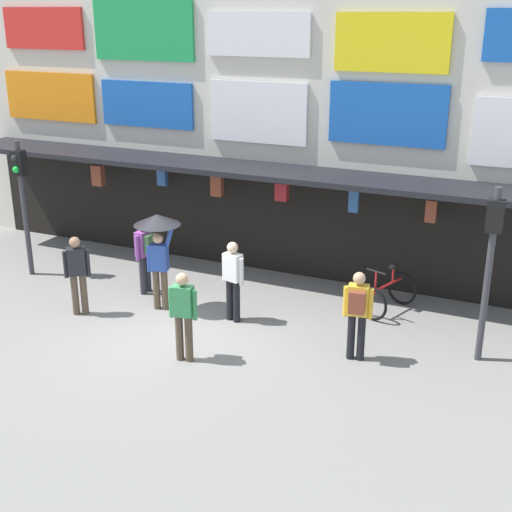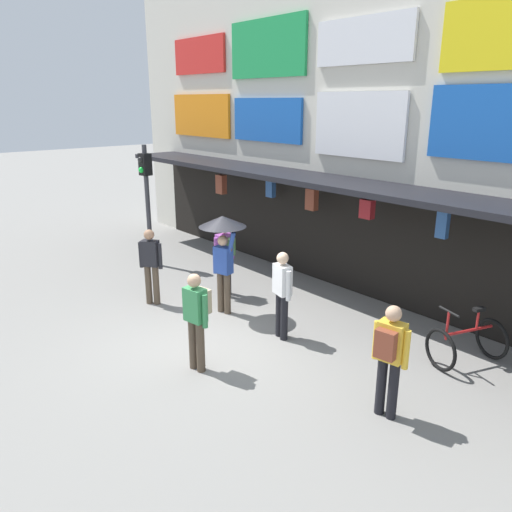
% 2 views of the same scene
% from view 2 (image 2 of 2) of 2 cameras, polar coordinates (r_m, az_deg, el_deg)
% --- Properties ---
extents(ground_plane, '(80.00, 80.00, 0.00)m').
position_cam_2_polar(ground_plane, '(9.45, -5.00, -9.55)').
color(ground_plane, gray).
extents(shopfront, '(18.00, 2.60, 8.00)m').
position_cam_2_polar(shopfront, '(11.68, 13.65, 15.40)').
color(shopfront, beige).
rests_on(shopfront, ground).
extents(traffic_light_near, '(0.30, 0.34, 3.20)m').
position_cam_2_polar(traffic_light_near, '(13.41, -12.46, 7.84)').
color(traffic_light_near, '#38383D').
rests_on(traffic_light_near, ground).
extents(bicycle_parked, '(1.06, 1.33, 1.05)m').
position_cam_2_polar(bicycle_parked, '(9.18, 23.00, -9.10)').
color(bicycle_parked, black).
rests_on(bicycle_parked, ground).
extents(pedestrian_in_blue, '(0.52, 0.39, 1.68)m').
position_cam_2_polar(pedestrian_in_blue, '(7.12, 15.04, -10.77)').
color(pedestrian_in_blue, black).
rests_on(pedestrian_in_blue, ground).
extents(pedestrian_in_black, '(0.52, 0.30, 1.68)m').
position_cam_2_polar(pedestrian_in_black, '(9.14, 3.01, -3.97)').
color(pedestrian_in_black, black).
rests_on(pedestrian_in_black, ground).
extents(pedestrian_in_white, '(0.45, 0.39, 1.68)m').
position_cam_2_polar(pedestrian_in_white, '(10.91, -11.96, -0.75)').
color(pedestrian_in_white, brown).
rests_on(pedestrian_in_white, ground).
extents(pedestrian_in_green, '(0.37, 0.53, 1.68)m').
position_cam_2_polar(pedestrian_in_green, '(11.17, -3.57, 0.24)').
color(pedestrian_in_green, '#2D2D38').
rests_on(pedestrian_in_green, ground).
extents(pedestrian_in_red, '(0.52, 0.39, 1.68)m').
position_cam_2_polar(pedestrian_in_red, '(8.12, -6.82, -6.66)').
color(pedestrian_in_red, brown).
rests_on(pedestrian_in_red, ground).
extents(pedestrian_with_umbrella, '(0.96, 0.96, 2.08)m').
position_cam_2_polar(pedestrian_with_umbrella, '(10.05, -3.83, 2.17)').
color(pedestrian_with_umbrella, brown).
rests_on(pedestrian_with_umbrella, ground).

